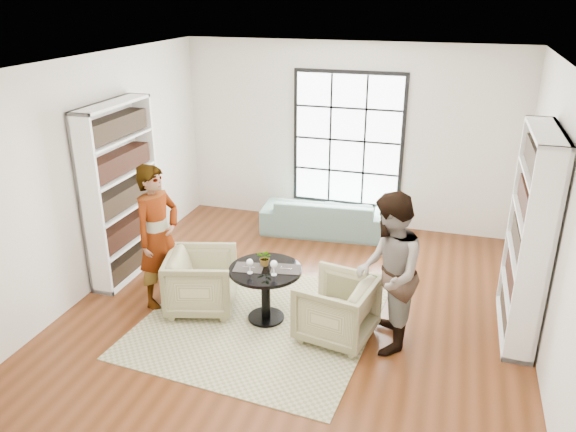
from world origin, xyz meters
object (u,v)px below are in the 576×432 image
(wine_glass_right, at_px, (274,265))
(person_left, at_px, (158,236))
(sofa, at_px, (326,215))
(flower_centerpiece, at_px, (265,258))
(armchair_left, at_px, (202,281))
(person_right, at_px, (388,273))
(wine_glass_left, at_px, (250,263))
(armchair_right, at_px, (336,309))
(pedestal_table, at_px, (266,283))

(wine_glass_right, bearing_deg, person_left, 174.86)
(sofa, xyz_separation_m, flower_centerpiece, (-0.11, -2.70, 0.49))
(armchair_left, distance_m, person_right, 2.34)
(person_right, bearing_deg, wine_glass_left, -97.70)
(armchair_left, bearing_deg, person_left, 74.43)
(sofa, xyz_separation_m, armchair_right, (0.80, -2.89, 0.07))
(person_right, relative_size, wine_glass_right, 9.73)
(armchair_right, relative_size, wine_glass_right, 4.39)
(flower_centerpiece, bearing_deg, person_left, -177.57)
(pedestal_table, bearing_deg, person_right, -4.53)
(armchair_left, distance_m, wine_glass_right, 1.09)
(sofa, height_order, wine_glass_left, wine_glass_left)
(wine_glass_right, bearing_deg, sofa, 91.20)
(pedestal_table, distance_m, armchair_left, 0.85)
(armchair_right, relative_size, person_left, 0.44)
(person_left, bearing_deg, armchair_right, -76.69)
(pedestal_table, distance_m, person_right, 1.49)
(person_left, bearing_deg, armchair_left, -73.40)
(pedestal_table, height_order, person_right, person_right)
(armchair_left, xyz_separation_m, flower_centerpiece, (0.82, 0.06, 0.41))
(person_left, bearing_deg, flower_centerpiece, -70.97)
(person_right, distance_m, wine_glass_right, 1.29)
(armchair_left, height_order, wine_glass_right, wine_glass_right)
(wine_glass_left, bearing_deg, armchair_left, 166.38)
(pedestal_table, relative_size, sofa, 0.42)
(sofa, height_order, armchair_right, armchair_right)
(pedestal_table, relative_size, person_right, 0.48)
(wine_glass_left, relative_size, wine_glass_right, 0.96)
(sofa, relative_size, wine_glass_left, 11.48)
(wine_glass_right, bearing_deg, wine_glass_left, -173.23)
(sofa, relative_size, flower_centerpiece, 10.01)
(person_left, relative_size, flower_centerpiece, 8.94)
(armchair_left, relative_size, wine_glass_left, 4.66)
(armchair_left, bearing_deg, sofa, -34.16)
(sofa, relative_size, wine_glass_right, 11.05)
(wine_glass_left, relative_size, flower_centerpiece, 0.87)
(sofa, bearing_deg, wine_glass_right, 86.26)
(pedestal_table, distance_m, person_left, 1.45)
(person_left, distance_m, flower_centerpiece, 1.37)
(pedestal_table, bearing_deg, wine_glass_right, -39.80)
(armchair_right, distance_m, wine_glass_left, 1.12)
(sofa, relative_size, armchair_right, 2.52)
(sofa, bearing_deg, armchair_left, 66.48)
(person_left, relative_size, person_right, 1.01)
(wine_glass_left, bearing_deg, person_left, 172.23)
(armchair_right, distance_m, person_left, 2.35)
(wine_glass_left, height_order, wine_glass_right, wine_glass_right)
(armchair_left, xyz_separation_m, armchair_right, (1.73, -0.13, -0.01))
(sofa, bearing_deg, flower_centerpiece, 82.71)
(pedestal_table, relative_size, armchair_right, 1.06)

